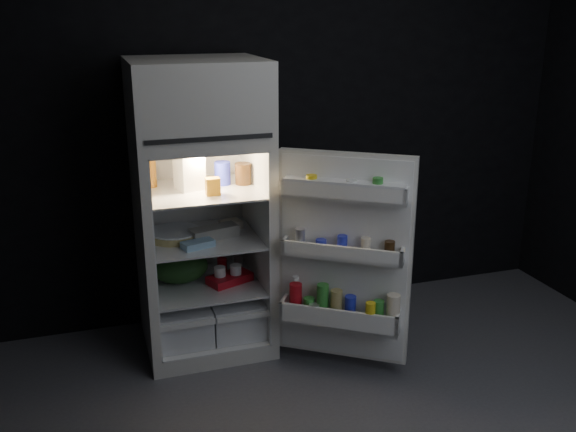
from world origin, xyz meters
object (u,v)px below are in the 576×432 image
object	(u,v)px
refrigerator	(200,199)
fridge_door	(344,262)
milk_jug	(189,169)
yogurt_tray	(230,278)
egg_carton	(214,232)

from	to	relation	value
refrigerator	fridge_door	world-z (taller)	refrigerator
refrigerator	fridge_door	bearing A→B (deg)	-40.57
milk_jug	fridge_door	bearing A→B (deg)	-53.48
milk_jug	yogurt_tray	distance (m)	0.73
refrigerator	egg_carton	xyz separation A→B (m)	(0.06, -0.08, -0.19)
fridge_door	milk_jug	size ratio (longest dim) A/B	5.08
fridge_door	milk_jug	bearing A→B (deg)	142.69
milk_jug	egg_carton	size ratio (longest dim) A/B	0.82
refrigerator	yogurt_tray	distance (m)	0.53
yogurt_tray	refrigerator	bearing A→B (deg)	126.63
refrigerator	fridge_door	distance (m)	0.95
milk_jug	egg_carton	distance (m)	0.41
fridge_door	yogurt_tray	distance (m)	0.78
yogurt_tray	egg_carton	bearing A→B (deg)	153.10
refrigerator	yogurt_tray	bearing A→B (deg)	-31.57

